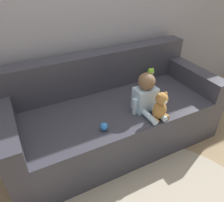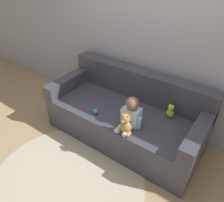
{
  "view_description": "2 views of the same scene",
  "coord_description": "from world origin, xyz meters",
  "px_view_note": "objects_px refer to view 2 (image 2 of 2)",
  "views": [
    {
      "loc": [
        -0.81,
        -1.54,
        1.68
      ],
      "look_at": [
        -0.03,
        -0.02,
        0.54
      ],
      "focal_mm": 35.0,
      "sensor_mm": 36.0,
      "label": 1
    },
    {
      "loc": [
        1.2,
        -1.95,
        2.2
      ],
      "look_at": [
        -0.1,
        -0.14,
        0.64
      ],
      "focal_mm": 35.0,
      "sensor_mm": 36.0,
      "label": 2
    }
  ],
  "objects_px": {
    "couch": "(126,117)",
    "person_baby": "(131,113)",
    "toy_ball": "(96,111)",
    "teddy_bear_brown": "(125,124)",
    "plush_toy_side": "(171,111)"
  },
  "relations": [
    {
      "from": "couch",
      "to": "person_baby",
      "type": "distance_m",
      "value": 0.46
    },
    {
      "from": "person_baby",
      "to": "toy_ball",
      "type": "bearing_deg",
      "value": -169.59
    },
    {
      "from": "person_baby",
      "to": "teddy_bear_brown",
      "type": "relative_size",
      "value": 1.37
    },
    {
      "from": "couch",
      "to": "toy_ball",
      "type": "height_order",
      "value": "couch"
    },
    {
      "from": "teddy_bear_brown",
      "to": "toy_ball",
      "type": "relative_size",
      "value": 3.92
    },
    {
      "from": "person_baby",
      "to": "teddy_bear_brown",
      "type": "bearing_deg",
      "value": -79.96
    },
    {
      "from": "plush_toy_side",
      "to": "toy_ball",
      "type": "relative_size",
      "value": 2.76
    },
    {
      "from": "couch",
      "to": "person_baby",
      "type": "xyz_separation_m",
      "value": [
        0.22,
        -0.26,
        0.32
      ]
    },
    {
      "from": "couch",
      "to": "teddy_bear_brown",
      "type": "height_order",
      "value": "couch"
    },
    {
      "from": "couch",
      "to": "plush_toy_side",
      "type": "height_order",
      "value": "couch"
    },
    {
      "from": "plush_toy_side",
      "to": "teddy_bear_brown",
      "type": "bearing_deg",
      "value": -118.08
    },
    {
      "from": "person_baby",
      "to": "plush_toy_side",
      "type": "bearing_deg",
      "value": 49.85
    },
    {
      "from": "couch",
      "to": "teddy_bear_brown",
      "type": "relative_size",
      "value": 7.71
    },
    {
      "from": "toy_ball",
      "to": "teddy_bear_brown",
      "type": "bearing_deg",
      "value": -9.73
    },
    {
      "from": "plush_toy_side",
      "to": "couch",
      "type": "bearing_deg",
      "value": -166.25
    }
  ]
}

